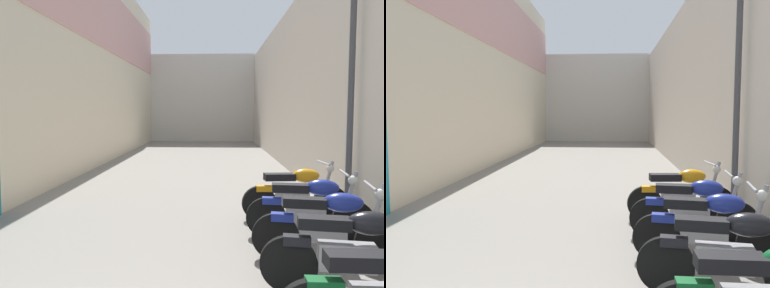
{
  "view_description": "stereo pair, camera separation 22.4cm",
  "coord_description": "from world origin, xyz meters",
  "views": [
    {
      "loc": [
        0.8,
        -0.88,
        1.91
      ],
      "look_at": [
        0.38,
        6.5,
        1.29
      ],
      "focal_mm": 37.75,
      "sensor_mm": 36.0,
      "label": 1
    },
    {
      "loc": [
        1.02,
        -0.86,
        1.91
      ],
      "look_at": [
        0.38,
        6.5,
        1.29
      ],
      "focal_mm": 37.75,
      "sensor_mm": 36.0,
      "label": 2
    }
  ],
  "objects": [
    {
      "name": "building_far_end",
      "position": [
        0.0,
        24.83,
        2.65
      ],
      "size": [
        9.29,
        2.0,
        5.31
      ],
      "primitive_type": "cube",
      "color": "beige",
      "rests_on": "ground"
    },
    {
      "name": "motorcycle_fourth",
      "position": [
        2.2,
        4.11,
        0.5
      ],
      "size": [
        1.84,
        0.58,
        1.04
      ],
      "color": "black",
      "rests_on": "ground"
    },
    {
      "name": "motorcycle_third",
      "position": [
        2.2,
        3.2,
        0.5
      ],
      "size": [
        1.84,
        0.58,
        1.04
      ],
      "color": "black",
      "rests_on": "ground"
    },
    {
      "name": "motorcycle_fifth",
      "position": [
        2.2,
        5.07,
        0.5
      ],
      "size": [
        1.85,
        0.58,
        1.04
      ],
      "color": "black",
      "rests_on": "ground"
    },
    {
      "name": "street_lamp",
      "position": [
        2.91,
        5.82,
        2.85
      ],
      "size": [
        0.79,
        0.18,
        4.89
      ],
      "color": "#47474C",
      "rests_on": "ground"
    },
    {
      "name": "building_left",
      "position": [
        -3.33,
        11.86,
        3.69
      ],
      "size": [
        0.45,
        23.83,
        7.31
      ],
      "color": "beige",
      "rests_on": "ground"
    },
    {
      "name": "ground_plane",
      "position": [
        0.0,
        9.92,
        0.0
      ],
      "size": [
        39.83,
        39.83,
        0.0
      ],
      "primitive_type": "plane",
      "color": "gray"
    },
    {
      "name": "motorcycle_sixth",
      "position": [
        2.2,
        6.12,
        0.5
      ],
      "size": [
        1.85,
        0.58,
        1.04
      ],
      "color": "black",
      "rests_on": "ground"
    },
    {
      "name": "building_right",
      "position": [
        3.34,
        11.91,
        2.58
      ],
      "size": [
        0.45,
        23.83,
        5.17
      ],
      "color": "beige",
      "rests_on": "ground"
    }
  ]
}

